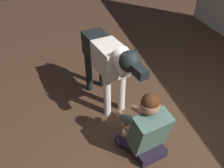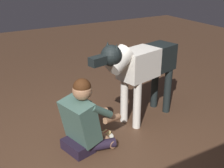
# 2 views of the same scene
# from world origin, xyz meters

# --- Properties ---
(ground_plane) EXTENTS (13.52, 13.52, 0.00)m
(ground_plane) POSITION_xyz_m (0.00, 0.00, 0.00)
(ground_plane) COLOR #493020
(person_sitting_on_floor) EXTENTS (0.72, 0.57, 0.84)m
(person_sitting_on_floor) POSITION_xyz_m (-0.11, -0.24, 0.34)
(person_sitting_on_floor) COLOR black
(person_sitting_on_floor) RESTS_ON ground
(large_dog) EXTENTS (1.49, 0.51, 1.14)m
(large_dog) POSITION_xyz_m (-1.01, -0.45, 0.75)
(large_dog) COLOR silver
(large_dog) RESTS_ON ground
(hot_dog_on_plate) EXTENTS (0.23, 0.23, 0.06)m
(hot_dog_on_plate) POSITION_xyz_m (-0.39, -0.30, 0.03)
(hot_dog_on_plate) COLOR silver
(hot_dog_on_plate) RESTS_ON ground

